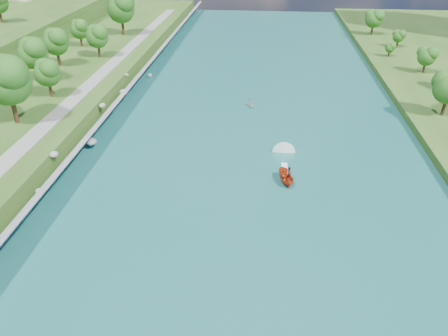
# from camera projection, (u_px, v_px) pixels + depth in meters

# --- Properties ---
(ground) EXTENTS (260.00, 260.00, 0.00)m
(ground) POSITION_uv_depth(u_px,v_px,m) (242.00, 239.00, 50.33)
(ground) COLOR #2D5119
(ground) RESTS_ON ground
(river_water) EXTENTS (55.00, 240.00, 0.10)m
(river_water) POSITION_uv_depth(u_px,v_px,m) (250.00, 156.00, 67.54)
(river_water) COLOR #18565B
(river_water) RESTS_ON ground
(riprap_bank) EXTENTS (3.93, 236.00, 4.15)m
(riprap_bank) POSITION_uv_depth(u_px,v_px,m) (84.00, 142.00, 67.90)
(riprap_bank) COLOR slate
(riprap_bank) RESTS_ON ground
(riverside_path) EXTENTS (3.00, 200.00, 0.10)m
(riverside_path) POSITION_uv_depth(u_px,v_px,m) (43.00, 127.00, 68.46)
(riverside_path) COLOR gray
(riverside_path) RESTS_ON berm_west
(motorboat) EXTENTS (3.60, 19.02, 2.10)m
(motorboat) POSITION_uv_depth(u_px,v_px,m) (285.00, 173.00, 61.73)
(motorboat) COLOR #AF2D0E
(motorboat) RESTS_ON river_water
(raft) EXTENTS (2.82, 3.07, 1.55)m
(raft) POSITION_uv_depth(u_px,v_px,m) (250.00, 105.00, 84.93)
(raft) COLOR #989AA1
(raft) RESTS_ON river_water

